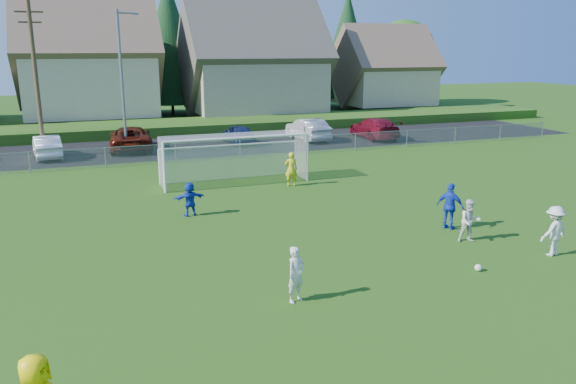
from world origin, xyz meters
name	(u,v)px	position (x,y,z in m)	size (l,w,h in m)	color
ground	(396,318)	(0.00, 0.00, 0.00)	(160.00, 160.00, 0.00)	#193D0C
asphalt_lot	(192,146)	(0.00, 27.50, 0.01)	(60.00, 60.00, 0.00)	black
grass_embankment	(174,127)	(0.00, 35.00, 0.40)	(70.00, 6.00, 0.80)	#1E420F
soccer_ball	(478,268)	(4.00, 1.83, 0.11)	(0.22, 0.22, 0.22)	white
player_white_a	(296,274)	(-2.06, 1.82, 0.78)	(0.57, 0.37, 1.56)	silver
player_white_b	(470,221)	(5.45, 4.20, 0.77)	(0.75, 0.59, 1.55)	silver
player_white_c	(554,231)	(7.21, 2.12, 0.85)	(1.09, 0.63, 1.69)	silver
player_blue_a	(450,206)	(5.69, 5.68, 0.89)	(1.04, 0.43, 1.78)	#1333B7
player_blue_b	(190,199)	(-3.24, 10.84, 0.71)	(1.31, 0.42, 1.42)	#1333B7
goalkeeper	(291,169)	(2.48, 14.23, 0.86)	(0.62, 0.41, 1.71)	gold
car_b	(47,147)	(-9.27, 26.50, 0.71)	(1.51, 4.32, 1.42)	white
car_c	(131,138)	(-4.07, 27.65, 0.79)	(2.63, 5.71, 1.59)	#4D1308
car_e	(238,134)	(3.42, 27.55, 0.70)	(1.64, 4.08, 1.39)	#152149
car_f	(308,129)	(8.75, 27.31, 0.80)	(1.70, 4.87, 1.60)	#ADADAD
car_g	(374,128)	(13.81, 26.30, 0.79)	(2.21, 5.42, 1.57)	maroon
soccer_goal	(233,151)	(0.00, 16.05, 1.63)	(7.42, 1.90, 2.50)	white
chainlink_fence	(208,151)	(0.00, 22.00, 0.63)	(52.06, 0.06, 1.20)	gray
streetlight	(123,78)	(-4.45, 26.00, 4.84)	(1.38, 0.18, 9.00)	slate
utility_pole	(36,74)	(-9.50, 27.00, 5.15)	(1.60, 0.26, 10.00)	#473321
houses_row	(178,41)	(1.97, 42.46, 7.33)	(53.90, 11.45, 13.27)	tan
tree_row	(159,46)	(1.04, 48.74, 6.91)	(65.98, 12.36, 13.80)	#382616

